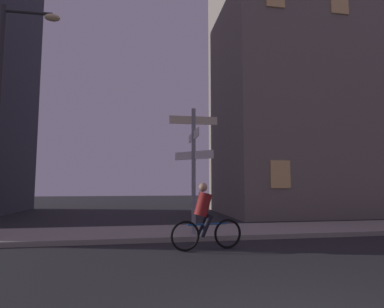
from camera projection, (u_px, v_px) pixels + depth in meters
The scene contains 5 objects.
sidewalk_kerb at pixel (194, 232), 9.68m from camera, with size 40.00×2.53×0.14m, color gray.
signpost at pixel (194, 158), 9.02m from camera, with size 1.45×1.59×3.68m.
street_lamp at pixel (6, 98), 8.63m from camera, with size 1.63×0.28×6.59m.
cyclist at pixel (205, 218), 7.42m from camera, with size 1.81×0.38×1.61m.
building_right_block at pixel (330, 80), 17.88m from camera, with size 12.98×6.72×15.31m.
Camera 1 is at (-1.73, -2.64, 1.57)m, focal length 28.70 mm.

